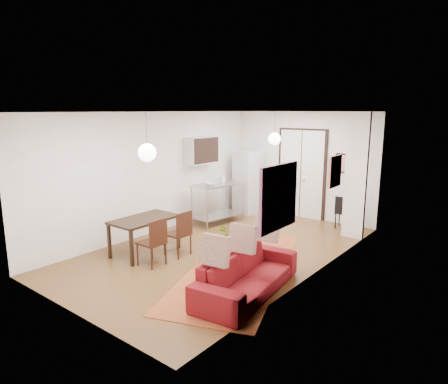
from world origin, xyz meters
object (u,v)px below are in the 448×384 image
Objects in this scene: sofa at (247,274)px; black_side_chair at (345,209)px; coffee_table at (223,247)px; dining_table at (144,222)px; fridge at (248,182)px; dining_chair_near at (180,229)px; dining_chair_far at (155,237)px; kitchen_counter at (218,196)px.

black_side_chair is (-0.20, 4.59, 0.15)m from sofa.
dining_table is (-1.66, -0.54, 0.32)m from coffee_table.
coffee_table is 4.10m from fridge.
dining_chair_near is at bearing -174.68° from coffee_table.
sofa is 2.23m from dining_chair_near.
fridge is at bearing 27.19° from sofa.
fridge is 4.47m from dining_chair_far.
sofa is at bearing -46.81° from fridge.
sofa is 2.39× the size of dining_chair_far.
black_side_chair is at bearing 77.22° from coffee_table.
kitchen_counter is at bearing -160.05° from dining_chair_near.
sofa is 1.63× the size of dining_table.
dining_chair_far is at bearing -142.93° from coffee_table.
coffee_table is 0.75× the size of dining_table.
fridge is at bearing -167.20° from dining_chair_near.
kitchen_counter reaches higher than sofa.
fridge is (-0.02, 1.37, 0.19)m from kitchen_counter.
fridge reaches higher than sofa.
dining_table is 0.76m from dining_chair_near.
kitchen_counter is at bearing -81.11° from fridge.
fridge is 2.15× the size of black_side_chair.
kitchen_counter reaches higher than dining_chair_near.
kitchen_counter is 3.27m from black_side_chair.
dining_table is (0.29, -4.11, -0.22)m from fridge.
kitchen_counter reaches higher than dining_table.
dining_table is (0.27, -2.73, -0.03)m from kitchen_counter.
coffee_table is 3.96m from black_side_chair.
kitchen_counter is at bearing 37.84° from sofa.
black_side_chair is at bearing 60.08° from dining_table.
dining_chair_far is 1.13× the size of black_side_chair.
sofa is 2.70× the size of black_side_chair.
coffee_table is 1.77m from dining_table.
fridge reaches higher than dining_chair_far.
fridge reaches higher than black_side_chair.
dining_table is 1.66× the size of black_side_chair.
black_side_chair reaches higher than coffee_table.
kitchen_counter is 1.75× the size of black_side_chair.
fridge is at bearing 118.68° from coffee_table.
black_side_chair is at bearing 13.92° from fridge.
dining_chair_near and dining_chair_far have the same top height.
coffee_table is at bearing -40.64° from kitchen_counter.
kitchen_counter is at bearing -164.64° from dining_chair_far.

